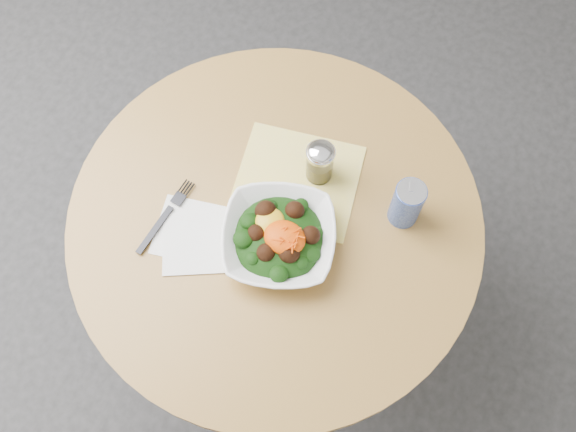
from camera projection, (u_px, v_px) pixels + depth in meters
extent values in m
plane|color=#29292C|center=(279.00, 309.00, 2.07)|extent=(6.00, 6.00, 0.00)
cylinder|color=black|center=(279.00, 308.00, 2.06)|extent=(0.52, 0.52, 0.03)
cylinder|color=black|center=(278.00, 275.00, 1.74)|extent=(0.10, 0.10, 0.71)
cylinder|color=#BF8945|center=(275.00, 222.00, 1.40)|extent=(0.90, 0.90, 0.04)
cube|color=yellow|center=(297.00, 181.00, 1.41)|extent=(0.30, 0.28, 0.00)
cube|color=white|center=(189.00, 230.00, 1.37)|extent=(0.17, 0.17, 0.00)
cube|color=white|center=(196.00, 243.00, 1.36)|extent=(0.19, 0.19, 0.00)
imported|color=white|center=(279.00, 238.00, 1.33)|extent=(0.30, 0.30, 0.06)
ellipsoid|color=black|center=(279.00, 238.00, 1.33)|extent=(0.19, 0.19, 0.07)
ellipsoid|color=gold|center=(270.00, 221.00, 1.32)|extent=(0.06, 0.06, 0.02)
ellipsoid|color=#F74205|center=(285.00, 238.00, 1.30)|extent=(0.09, 0.07, 0.04)
cube|color=black|center=(155.00, 230.00, 1.36)|extent=(0.02, 0.12, 0.00)
cube|color=black|center=(182.00, 194.00, 1.40)|extent=(0.03, 0.07, 0.00)
cylinder|color=silver|center=(320.00, 164.00, 1.38)|extent=(0.06, 0.06, 0.09)
cylinder|color=olive|center=(319.00, 168.00, 1.40)|extent=(0.05, 0.05, 0.05)
cylinder|color=silver|center=(321.00, 153.00, 1.33)|extent=(0.06, 0.06, 0.01)
ellipsoid|color=silver|center=(321.00, 152.00, 1.33)|extent=(0.06, 0.06, 0.03)
cylinder|color=navy|center=(407.00, 204.00, 1.33)|extent=(0.06, 0.06, 0.12)
cylinder|color=silver|center=(412.00, 191.00, 1.27)|extent=(0.06, 0.06, 0.00)
cube|color=silver|center=(412.00, 187.00, 1.27)|extent=(0.02, 0.02, 0.00)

